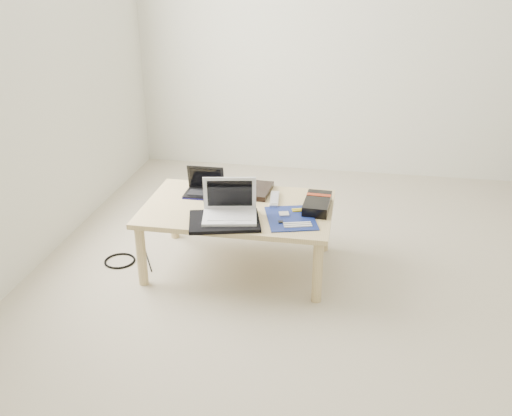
% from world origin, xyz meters
% --- Properties ---
extents(ground, '(4.00, 4.00, 0.00)m').
position_xyz_m(ground, '(0.00, 0.00, 0.00)').
color(ground, beige).
rests_on(ground, ground).
extents(coffee_table, '(1.10, 0.70, 0.40)m').
position_xyz_m(coffee_table, '(-0.78, 0.22, 0.35)').
color(coffee_table, tan).
rests_on(coffee_table, ground).
extents(book, '(0.33, 0.28, 0.03)m').
position_xyz_m(book, '(-0.79, 0.45, 0.42)').
color(book, black).
rests_on(book, coffee_table).
extents(netbook, '(0.23, 0.17, 0.17)m').
position_xyz_m(netbook, '(-1.02, 0.37, 0.44)').
color(netbook, black).
rests_on(netbook, coffee_table).
extents(tablet, '(0.27, 0.24, 0.01)m').
position_xyz_m(tablet, '(-0.83, 0.28, 0.41)').
color(tablet, black).
rests_on(tablet, coffee_table).
extents(remote, '(0.07, 0.22, 0.02)m').
position_xyz_m(remote, '(-0.58, 0.34, 0.41)').
color(remote, '#BABABF').
rests_on(remote, coffee_table).
extents(neoprene_sleeve, '(0.44, 0.37, 0.02)m').
position_xyz_m(neoprene_sleeve, '(-0.81, -0.01, 0.41)').
color(neoprene_sleeve, black).
rests_on(neoprene_sleeve, coffee_table).
extents(white_laptop, '(0.33, 0.26, 0.21)m').
position_xyz_m(white_laptop, '(-0.79, 0.04, 0.46)').
color(white_laptop, silver).
rests_on(white_laptop, neoprene_sleeve).
extents(motherboard, '(0.34, 0.38, 0.02)m').
position_xyz_m(motherboard, '(-0.45, 0.11, 0.40)').
color(motherboard, '#0C144E').
rests_on(motherboard, coffee_table).
extents(gpu_box, '(0.15, 0.29, 0.06)m').
position_xyz_m(gpu_box, '(-0.32, 0.27, 0.43)').
color(gpu_box, black).
rests_on(gpu_box, coffee_table).
extents(cable_coil, '(0.10, 0.10, 0.01)m').
position_xyz_m(cable_coil, '(-0.95, 0.26, 0.41)').
color(cable_coil, black).
rests_on(cable_coil, coffee_table).
extents(floor_cable_coil, '(0.20, 0.20, 0.01)m').
position_xyz_m(floor_cable_coil, '(-1.52, 0.14, 0.01)').
color(floor_cable_coil, black).
rests_on(floor_cable_coil, ground).
extents(floor_cable_trail, '(0.19, 0.35, 0.01)m').
position_xyz_m(floor_cable_trail, '(-1.38, 0.23, 0.00)').
color(floor_cable_trail, black).
rests_on(floor_cable_trail, ground).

